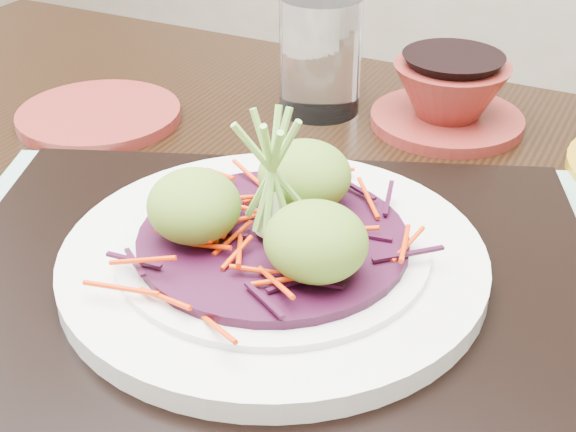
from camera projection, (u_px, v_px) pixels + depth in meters
The scene contains 11 objects.
dining_table at pixel (292, 390), 0.61m from camera, with size 1.29×0.88×0.79m.
placemat at pixel (274, 295), 0.53m from camera, with size 0.48×0.38×0.00m, color gray.
serving_tray at pixel (274, 281), 0.53m from camera, with size 0.42×0.32×0.02m, color black.
white_plate at pixel (273, 257), 0.52m from camera, with size 0.27×0.27×0.02m.
cabbage_bed at pixel (273, 239), 0.51m from camera, with size 0.17×0.17×0.01m, color #330A23.
carrot_julienne at pixel (273, 228), 0.50m from camera, with size 0.21×0.21×0.01m, color red, non-canonical shape.
guacamole_scoops at pixel (272, 207), 0.50m from camera, with size 0.15×0.13×0.05m.
scallion_garnish at pixel (272, 177), 0.49m from camera, with size 0.06×0.06×0.09m, color #7FBD4B, non-canonical shape.
terracotta_side_plate at pixel (99, 115), 0.77m from camera, with size 0.16×0.16×0.01m, color maroon.
water_glass at pixel (320, 55), 0.77m from camera, with size 0.08×0.08×0.11m, color white.
terracotta_bowl_set at pixel (449, 99), 0.75m from camera, with size 0.19×0.19×0.06m.
Camera 1 is at (0.31, -0.43, 1.12)m, focal length 50.00 mm.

